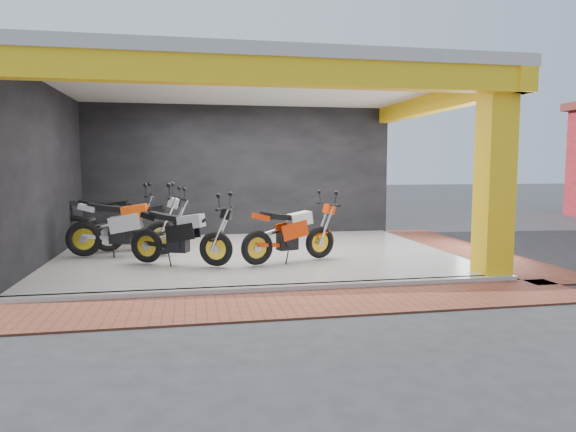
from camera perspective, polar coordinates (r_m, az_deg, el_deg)
name	(u,v)px	position (r m, az deg, el deg)	size (l,w,h in m)	color
ground	(269,277)	(8.94, -2.13, -6.84)	(80.00, 80.00, 0.00)	#2D2D30
showroom_floor	(255,255)	(10.87, -3.71, -4.33)	(8.00, 6.00, 0.10)	silver
showroom_ceiling	(254,83)	(10.84, -3.83, 14.49)	(8.40, 6.40, 0.20)	beige
back_wall	(240,172)	(13.79, -5.34, 4.87)	(8.20, 0.20, 3.50)	black
left_wall	(43,175)	(10.99, -25.56, 4.15)	(0.20, 6.20, 3.50)	black
corner_column	(495,176)	(9.36, 21.98, 4.12)	(0.50, 0.50, 3.50)	yellow
header_beam_front	(278,72)	(7.86, -1.09, 15.67)	(8.40, 0.30, 0.40)	yellow
header_beam_right	(435,103)	(11.95, 16.03, 12.00)	(0.30, 6.40, 0.40)	yellow
floor_kerb	(279,288)	(7.95, -1.02, -8.06)	(8.00, 0.20, 0.10)	silver
paver_front	(288,304)	(7.21, 0.04, -9.77)	(9.00, 1.40, 0.03)	brown
paver_right	(464,250)	(12.40, 18.92, -3.55)	(1.40, 7.00, 0.03)	brown
moto_hero	(320,227)	(10.00, 3.57, -1.17)	(2.12, 0.78, 1.29)	red
moto_row_a	(216,232)	(9.27, -8.03, -1.75)	(2.12, 0.79, 1.30)	black
moto_row_b	(175,219)	(11.58, -12.49, -0.32)	(2.14, 0.79, 1.31)	black
moto_row_c	(162,221)	(10.64, -13.86, -0.54)	(2.35, 0.87, 1.43)	#ACAEB4
moto_row_d	(140,215)	(12.33, -16.10, 0.10)	(2.25, 0.83, 1.38)	black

